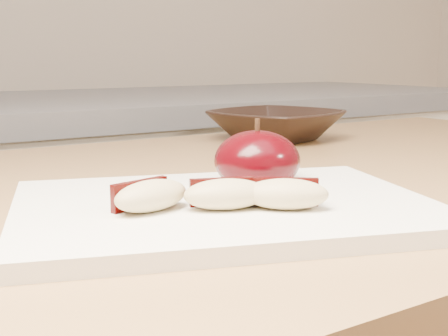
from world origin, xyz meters
TOP-DOWN VIEW (x-y plane):
  - cutting_board at (0.05, 0.38)m, footprint 0.37×0.32m
  - apple_half at (0.12, 0.42)m, footprint 0.09×0.09m
  - apple_wedge_a at (-0.01, 0.38)m, footprint 0.07×0.04m
  - apple_wedge_b at (0.04, 0.35)m, footprint 0.07×0.05m
  - apple_wedge_c at (0.08, 0.33)m, footprint 0.07×0.06m
  - bowl at (0.36, 0.70)m, footprint 0.22×0.22m

SIDE VIEW (x-z plane):
  - cutting_board at x=0.05m, z-range 0.90..0.91m
  - bowl at x=0.36m, z-range 0.90..0.94m
  - apple_wedge_a at x=-0.01m, z-range 0.91..0.93m
  - apple_wedge_b at x=0.04m, z-range 0.91..0.93m
  - apple_wedge_c at x=0.08m, z-range 0.91..0.93m
  - apple_half at x=0.12m, z-range 0.90..0.96m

